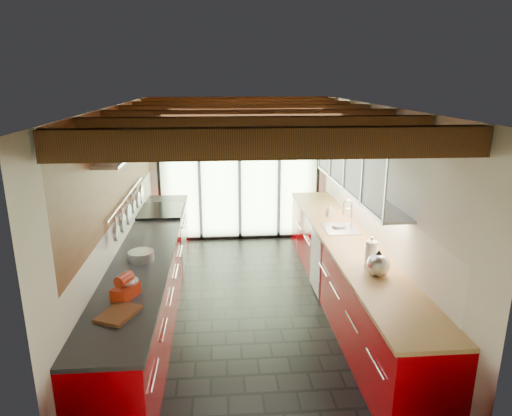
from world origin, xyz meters
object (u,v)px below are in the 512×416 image
bowl (339,226)px  kettle (378,264)px  soap_bottle (330,210)px  paper_towel (371,254)px  stand_mixer (126,287)px

bowl → kettle: bearing=-90.0°
soap_bottle → bowl: bearing=-90.0°
kettle → paper_towel: bearing=90.0°
kettle → bowl: kettle is taller
soap_bottle → bowl: soap_bottle is taller
paper_towel → bowl: bearing=90.0°
stand_mixer → bowl: 3.16m
kettle → paper_towel: (-0.00, 0.24, 0.01)m
paper_towel → bowl: paper_towel is taller
soap_bottle → bowl: size_ratio=0.99×
stand_mixer → kettle: size_ratio=0.97×
soap_bottle → paper_towel: bearing=-90.0°
stand_mixer → paper_towel: (2.54, 0.53, 0.04)m
kettle → soap_bottle: kettle is taller
kettle → bowl: bearing=90.0°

